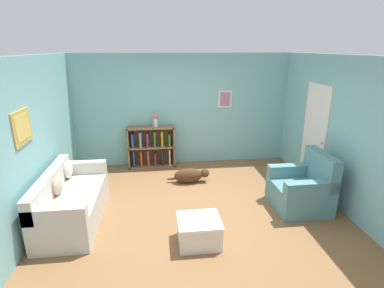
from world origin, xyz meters
The scene contains 10 objects.
ground_plane centered at (0.00, 0.00, 0.00)m, with size 14.00×14.00×0.00m, color brown.
wall_back centered at (0.00, 2.25, 1.30)m, with size 5.60×0.13×2.60m.
wall_left centered at (-2.55, 0.00, 1.30)m, with size 0.13×5.00×2.60m.
wall_right centered at (2.55, 0.02, 1.29)m, with size 0.16×5.00×2.60m.
couch centered at (-2.05, -0.18, 0.32)m, with size 0.82×1.84×0.83m.
bookshelf centered at (-0.77, 2.05, 0.48)m, with size 1.09×0.30×0.97m.
recliner_chair centered at (1.88, -0.23, 0.36)m, with size 0.88×0.92×1.01m.
coffee_table centered at (-0.07, -1.02, 0.21)m, with size 0.61×0.56×0.38m.
dog centered at (0.04, 1.03, 0.16)m, with size 0.89×0.28×0.31m.
vase centered at (-0.65, 2.03, 1.15)m, with size 0.13×0.13×0.31m.
Camera 1 is at (-0.61, -4.69, 2.71)m, focal length 28.00 mm.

